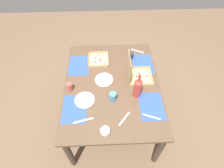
# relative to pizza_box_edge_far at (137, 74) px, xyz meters

# --- Properties ---
(ground_plane) EXTENTS (6.00, 6.00, 0.00)m
(ground_plane) POSITION_rel_pizza_box_edge_far_xyz_m (-0.10, 0.31, -0.77)
(ground_plane) COLOR brown
(dining_table) EXTENTS (1.46, 1.13, 0.72)m
(dining_table) POSITION_rel_pizza_box_edge_far_xyz_m (-0.10, 0.31, -0.14)
(dining_table) COLOR #3F3328
(dining_table) RESTS_ON ground_plane
(placemat_near_left) EXTENTS (0.36, 0.26, 0.00)m
(placemat_near_left) POSITION_rel_pizza_box_edge_far_xyz_m (-0.42, -0.10, -0.05)
(placemat_near_left) COLOR #2D4C9E
(placemat_near_left) RESTS_ON dining_table
(placemat_near_right) EXTENTS (0.36, 0.26, 0.00)m
(placemat_near_right) POSITION_rel_pizza_box_edge_far_xyz_m (0.23, -0.10, -0.05)
(placemat_near_right) COLOR #2D4C9E
(placemat_near_right) RESTS_ON dining_table
(placemat_far_left) EXTENTS (0.36, 0.26, 0.00)m
(placemat_far_left) POSITION_rel_pizza_box_edge_far_xyz_m (-0.42, 0.73, -0.05)
(placemat_far_left) COLOR #2D4C9E
(placemat_far_left) RESTS_ON dining_table
(placemat_far_right) EXTENTS (0.36, 0.26, 0.00)m
(placemat_far_right) POSITION_rel_pizza_box_edge_far_xyz_m (0.23, 0.73, -0.05)
(placemat_far_right) COLOR #2D4C9E
(placemat_far_right) RESTS_ON dining_table
(pizza_box_edge_far) EXTENTS (0.29, 0.30, 0.33)m
(pizza_box_edge_far) POSITION_rel_pizza_box_edge_far_xyz_m (0.00, 0.00, 0.00)
(pizza_box_edge_far) COLOR tan
(pizza_box_edge_far) RESTS_ON dining_table
(pizza_box_corner_right) EXTENTS (0.27, 0.27, 0.04)m
(pizza_box_corner_right) POSITION_rel_pizza_box_edge_far_xyz_m (0.32, 0.48, -0.04)
(pizza_box_corner_right) COLOR tan
(pizza_box_corner_right) RESTS_ON dining_table
(plate_near_left) EXTENTS (0.22, 0.22, 0.02)m
(plate_near_left) POSITION_rel_pizza_box_edge_far_xyz_m (-0.04, 0.41, -0.04)
(plate_near_left) COLOR white
(plate_near_left) RESTS_ON dining_table
(plate_far_right) EXTENTS (0.22, 0.22, 0.03)m
(plate_far_right) POSITION_rel_pizza_box_edge_far_xyz_m (-0.32, 0.62, -0.04)
(plate_far_right) COLOR white
(plate_far_right) RESTS_ON dining_table
(soda_bottle) EXTENTS (0.09, 0.09, 0.32)m
(soda_bottle) POSITION_rel_pizza_box_edge_far_xyz_m (-0.26, 0.04, 0.08)
(soda_bottle) COLOR #B2382D
(soda_bottle) RESTS_ON dining_table
(cup_red) EXTENTS (0.06, 0.06, 0.10)m
(cup_red) POSITION_rel_pizza_box_edge_far_xyz_m (-0.16, 0.80, 0.00)
(cup_red) COLOR #BF4742
(cup_red) RESTS_ON dining_table
(cup_dark) EXTENTS (0.08, 0.08, 0.10)m
(cup_dark) POSITION_rel_pizza_box_edge_far_xyz_m (-0.31, 0.31, -0.00)
(cup_dark) COLOR teal
(cup_dark) RESTS_ON dining_table
(cup_clear_right) EXTENTS (0.07, 0.07, 0.09)m
(cup_clear_right) POSITION_rel_pizza_box_edge_far_xyz_m (0.35, 0.04, -0.01)
(cup_clear_right) COLOR #333338
(cup_clear_right) RESTS_ON dining_table
(condiment_bowl) EXTENTS (0.09, 0.09, 0.04)m
(condiment_bowl) POSITION_rel_pizza_box_edge_far_xyz_m (-0.70, 0.40, -0.03)
(condiment_bowl) COLOR white
(condiment_bowl) RESTS_ON dining_table
(fork_by_near_right) EXTENTS (0.16, 0.13, 0.00)m
(fork_by_near_right) POSITION_rel_pizza_box_edge_far_xyz_m (-0.57, 0.20, -0.05)
(fork_by_near_right) COLOR #B7B7BC
(fork_by_near_right) RESTS_ON dining_table
(knife_by_near_left) EXTENTS (0.07, 0.21, 0.00)m
(knife_by_near_left) POSITION_rel_pizza_box_edge_far_xyz_m (-0.57, 0.62, -0.05)
(knife_by_near_left) COLOR #B7B7BC
(knife_by_near_left) RESTS_ON dining_table
(fork_by_far_left) EXTENTS (0.08, 0.18, 0.00)m
(fork_by_far_left) POSITION_rel_pizza_box_edge_far_xyz_m (-0.55, -0.08, -0.05)
(fork_by_far_left) COLOR #B7B7BC
(fork_by_far_left) RESTS_ON dining_table
(fork_by_far_right) EXTENTS (0.10, 0.18, 0.00)m
(fork_by_far_right) POSITION_rel_pizza_box_edge_far_xyz_m (0.48, -0.07, -0.05)
(fork_by_far_right) COLOR #B7B7BC
(fork_by_far_right) RESTS_ON dining_table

